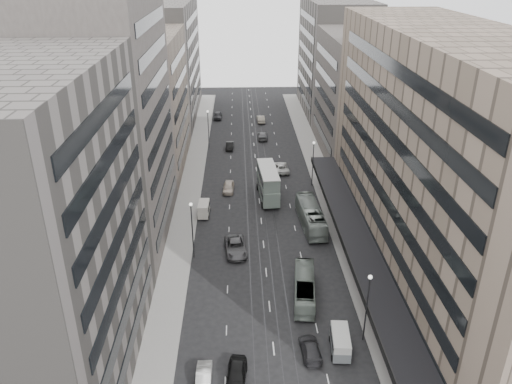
{
  "coord_description": "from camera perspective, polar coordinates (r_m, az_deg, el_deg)",
  "views": [
    {
      "loc": [
        -3.32,
        -46.2,
        37.29
      ],
      "look_at": [
        -0.92,
        19.32,
        6.27
      ],
      "focal_mm": 35.0,
      "sensor_mm": 36.0,
      "label": 1
    }
  ],
  "objects": [
    {
      "name": "sedan_8",
      "position": [
        128.0,
        -4.38,
        8.71
      ],
      "size": [
        2.22,
        5.06,
        1.7
      ],
      "primitive_type": "imported",
      "rotation": [
        0.0,
        0.0,
        -0.04
      ],
      "color": "#28282B",
      "rests_on": "ground"
    },
    {
      "name": "sedan_0",
      "position": [
        51.21,
        -2.25,
        -20.12
      ],
      "size": [
        2.34,
        4.93,
        1.63
      ],
      "primitive_type": "imported",
      "rotation": [
        0.0,
        0.0,
        -0.09
      ],
      "color": "black",
      "rests_on": "ground"
    },
    {
      "name": "building_left_b",
      "position": [
        70.66,
        -17.06,
        7.52
      ],
      "size": [
        15.0,
        26.0,
        34.0
      ],
      "primitive_type": "cube",
      "color": "#443F3B",
      "rests_on": "ground"
    },
    {
      "name": "department_store",
      "position": [
        63.64,
        21.0,
        3.03
      ],
      "size": [
        19.2,
        60.0,
        30.0
      ],
      "color": "#7F6D5D",
      "rests_on": "ground"
    },
    {
      "name": "sedan_2",
      "position": [
        69.5,
        -2.35,
        -6.32
      ],
      "size": [
        3.39,
        6.36,
        1.7
      ],
      "primitive_type": "imported",
      "rotation": [
        0.0,
        0.0,
        0.09
      ],
      "color": "#4E4D4F",
      "rests_on": "ground"
    },
    {
      "name": "sedan_6",
      "position": [
        95.57,
        2.87,
        2.84
      ],
      "size": [
        2.95,
        5.86,
        1.59
      ],
      "primitive_type": "imported",
      "rotation": [
        0.0,
        0.0,
        3.2
      ],
      "color": "silver",
      "rests_on": "ground"
    },
    {
      "name": "sedan_4",
      "position": [
        87.26,
        -3.16,
        0.57
      ],
      "size": [
        2.16,
        4.8,
        1.6
      ],
      "primitive_type": "imported",
      "rotation": [
        0.0,
        0.0,
        -0.06
      ],
      "color": "#BCAC9C",
      "rests_on": "ground"
    },
    {
      "name": "sidewalk_left",
      "position": [
        92.01,
        -7.33,
        1.25
      ],
      "size": [
        4.0,
        125.0,
        0.15
      ],
      "primitive_type": "cube",
      "color": "gray",
      "rests_on": "ground"
    },
    {
      "name": "panel_van",
      "position": [
        79.1,
        -5.99,
        -1.91
      ],
      "size": [
        1.9,
        3.7,
        2.3
      ],
      "rotation": [
        0.0,
        0.0,
        -0.03
      ],
      "color": "beige",
      "rests_on": "ground"
    },
    {
      "name": "building_left_c",
      "position": [
        97.18,
        -13.0,
        9.91
      ],
      "size": [
        15.0,
        28.0,
        25.0
      ],
      "primitive_type": "cube",
      "color": "#766A5C",
      "rests_on": "ground"
    },
    {
      "name": "sedan_3",
      "position": [
        54.15,
        6.25,
        -17.4
      ],
      "size": [
        2.12,
        4.78,
        1.36
      ],
      "primitive_type": "imported",
      "rotation": [
        0.0,
        0.0,
        3.19
      ],
      "color": "#2A2A2C",
      "rests_on": "ground"
    },
    {
      "name": "ground",
      "position": [
        59.46,
        1.61,
        -13.53
      ],
      "size": [
        220.0,
        220.0,
        0.0
      ],
      "primitive_type": "plane",
      "color": "black",
      "rests_on": "ground"
    },
    {
      "name": "lamp_right_far",
      "position": [
        88.27,
        6.55,
        3.84
      ],
      "size": [
        0.44,
        0.44,
        8.32
      ],
      "color": "#262628",
      "rests_on": "ground"
    },
    {
      "name": "sedan_9",
      "position": [
        124.99,
        0.54,
        8.36
      ],
      "size": [
        1.97,
        5.09,
        1.65
      ],
      "primitive_type": "imported",
      "rotation": [
        0.0,
        0.0,
        3.19
      ],
      "color": "#A39987",
      "rests_on": "ground"
    },
    {
      "name": "building_left_d",
      "position": [
        128.63,
        -10.53,
        14.49
      ],
      "size": [
        15.0,
        38.0,
        28.0
      ],
      "primitive_type": "cube",
      "color": "#625D58",
      "rests_on": "ground"
    },
    {
      "name": "building_right_far",
      "position": [
        132.64,
        9.03,
        14.91
      ],
      "size": [
        15.0,
        32.0,
        28.0
      ],
      "primitive_type": "cube",
      "color": "#625D58",
      "rests_on": "ground"
    },
    {
      "name": "sedan_7",
      "position": [
        113.01,
        0.74,
        6.47
      ],
      "size": [
        2.31,
        5.37,
        1.54
      ],
      "primitive_type": "imported",
      "rotation": [
        0.0,
        0.0,
        3.11
      ],
      "color": "#5B5B5E",
      "rests_on": "ground"
    },
    {
      "name": "sedan_1",
      "position": [
        51.32,
        -6.0,
        -20.36
      ],
      "size": [
        1.47,
        4.15,
        1.36
      ],
      "primitive_type": "imported",
      "rotation": [
        0.0,
        0.0,
        -0.01
      ],
      "color": "#B8B7B3",
      "rests_on": "ground"
    },
    {
      "name": "building_left_a",
      "position": [
        47.81,
        -24.25,
        -4.93
      ],
      "size": [
        15.0,
        28.0,
        30.0
      ],
      "primitive_type": "cube",
      "color": "#625D58",
      "rests_on": "ground"
    },
    {
      "name": "lamp_left_far",
      "position": [
        106.35,
        -5.49,
        7.65
      ],
      "size": [
        0.44,
        0.44,
        8.32
      ],
      "color": "#262628",
      "rests_on": "ground"
    },
    {
      "name": "bus_far",
      "position": [
        76.16,
        6.28,
        -2.73
      ],
      "size": [
        3.49,
        12.1,
        3.33
      ],
      "primitive_type": "imported",
      "rotation": [
        0.0,
        0.0,
        3.2
      ],
      "color": "gray",
      "rests_on": "ground"
    },
    {
      "name": "vw_microbus",
      "position": [
        54.47,
        9.62,
        -16.5
      ],
      "size": [
        2.26,
        4.4,
        2.3
      ],
      "rotation": [
        0.0,
        0.0,
        -0.09
      ],
      "color": "slate",
      "rests_on": "ground"
    },
    {
      "name": "lamp_right_near",
      "position": [
        53.82,
        12.63,
        -12.0
      ],
      "size": [
        0.44,
        0.44,
        8.32
      ],
      "color": "#262628",
      "rests_on": "ground"
    },
    {
      "name": "sidewalk_right",
      "position": [
        92.87,
        7.58,
        1.47
      ],
      "size": [
        4.0,
        125.0,
        0.15
      ],
      "primitive_type": "cube",
      "color": "gray",
      "rests_on": "ground"
    },
    {
      "name": "bus_near",
      "position": [
        61.08,
        5.56,
        -10.82
      ],
      "size": [
        3.47,
        10.15,
        2.77
      ],
      "primitive_type": "imported",
      "rotation": [
        0.0,
        0.0,
        3.02
      ],
      "color": "gray",
      "rests_on": "ground"
    },
    {
      "name": "lamp_left_near",
      "position": [
        66.76,
        -7.33,
        -3.63
      ],
      "size": [
        0.44,
        0.44,
        8.32
      ],
      "color": "#262628",
      "rests_on": "ground"
    },
    {
      "name": "sedan_5",
      "position": [
        106.89,
        -3.03,
        5.28
      ],
      "size": [
        1.67,
        4.41,
        1.44
      ],
      "primitive_type": "imported",
      "rotation": [
        0.0,
        0.0,
        -0.03
      ],
      "color": "black",
      "rests_on": "ground"
    },
    {
      "name": "double_decker",
      "position": [
        83.75,
        1.39,
        1.08
      ],
      "size": [
        3.61,
        10.03,
        5.39
      ],
      "rotation": [
        0.0,
        0.0,
        0.07
      ],
      "color": "slate",
      "rests_on": "ground"
    },
    {
      "name": "building_right_mid",
      "position": [
        104.39,
        11.93,
        10.77
      ],
      "size": [
        15.0,
        28.0,
        24.0
      ],
      "primitive_type": "cube",
      "color": "#443F3B",
      "rests_on": "ground"
    }
  ]
}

